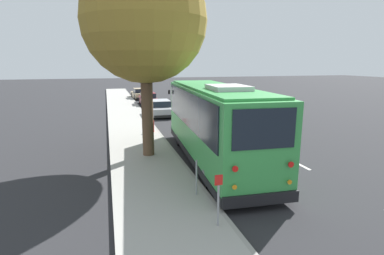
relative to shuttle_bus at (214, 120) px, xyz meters
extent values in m
plane|color=#28282B|center=(0.07, -0.50, -1.92)|extent=(160.00, 160.00, 0.00)
cube|color=#A3A099|center=(0.07, 3.08, -1.85)|extent=(80.00, 3.00, 0.15)
cube|color=gray|center=(0.07, 1.51, -1.85)|extent=(80.00, 0.14, 0.15)
cube|color=green|center=(0.00, 0.00, -0.13)|extent=(10.03, 3.02, 3.08)
cube|color=black|center=(0.00, 0.00, -1.53)|extent=(10.08, 3.08, 0.28)
cube|color=black|center=(0.00, 0.00, 0.55)|extent=(9.23, 3.06, 1.48)
cube|color=black|center=(4.97, -0.31, 0.55)|extent=(0.16, 2.11, 1.55)
cube|color=black|center=(-4.96, 0.31, 0.66)|extent=(0.15, 1.94, 1.18)
cube|color=black|center=(4.97, -0.31, 1.27)|extent=(0.15, 1.74, 0.22)
cube|color=green|center=(0.00, 0.00, 1.45)|extent=(9.41, 2.76, 0.10)
cube|color=silver|center=(-1.76, 0.11, 1.57)|extent=(1.90, 1.48, 0.20)
cube|color=black|center=(4.99, -0.31, -1.49)|extent=(0.25, 2.44, 0.36)
cube|color=black|center=(-4.98, 0.31, -1.49)|extent=(0.25, 2.44, 0.36)
cylinder|color=red|center=(-4.98, 1.18, -0.44)|extent=(0.04, 0.18, 0.18)
cylinder|color=orange|center=(-4.98, 1.18, -0.99)|extent=(0.04, 0.14, 0.14)
cylinder|color=red|center=(-5.09, -0.55, -0.44)|extent=(0.04, 0.18, 0.18)
cylinder|color=orange|center=(-5.09, -0.55, -0.99)|extent=(0.04, 0.14, 0.14)
cube|color=white|center=(5.09, 0.49, -1.32)|extent=(0.06, 0.32, 0.18)
cube|color=white|center=(4.99, -1.12, -1.32)|extent=(0.06, 0.32, 0.18)
cube|color=black|center=(4.73, 1.07, 0.84)|extent=(0.07, 0.10, 0.24)
cylinder|color=black|center=(2.99, 0.87, -1.46)|extent=(0.94, 0.36, 0.92)
cylinder|color=slate|center=(2.99, 0.87, -1.46)|extent=(0.43, 0.35, 0.42)
cylinder|color=black|center=(2.86, -1.23, -1.46)|extent=(0.94, 0.36, 0.92)
cylinder|color=slate|center=(2.86, -1.23, -1.46)|extent=(0.43, 0.35, 0.42)
cylinder|color=black|center=(-2.70, 1.22, -1.46)|extent=(0.94, 0.36, 0.92)
cylinder|color=slate|center=(-2.70, 1.22, -1.46)|extent=(0.43, 0.35, 0.42)
cylinder|color=black|center=(-2.83, -0.88, -1.46)|extent=(0.94, 0.36, 0.92)
cylinder|color=slate|center=(-2.83, -0.88, -1.46)|extent=(0.43, 0.35, 0.42)
cube|color=#A8AAAF|center=(12.92, 0.17, -1.43)|extent=(4.45, 1.84, 0.65)
cube|color=black|center=(12.80, 0.17, -0.87)|extent=(2.12, 1.55, 0.48)
cube|color=#A8AAAF|center=(12.80, 0.17, -0.63)|extent=(2.04, 1.52, 0.05)
cube|color=black|center=(15.15, 0.13, -1.66)|extent=(0.11, 1.70, 0.20)
cube|color=black|center=(10.69, 0.22, -1.66)|extent=(0.11, 1.70, 0.20)
cylinder|color=black|center=(14.33, 0.95, -1.59)|extent=(0.67, 0.21, 0.67)
cylinder|color=slate|center=(14.33, 0.95, -1.59)|extent=(0.31, 0.23, 0.30)
cylinder|color=black|center=(14.30, -0.66, -1.59)|extent=(0.67, 0.21, 0.67)
cylinder|color=slate|center=(14.30, -0.66, -1.59)|extent=(0.31, 0.23, 0.30)
cylinder|color=black|center=(11.54, 1.00, -1.59)|extent=(0.67, 0.21, 0.67)
cylinder|color=slate|center=(11.54, 1.00, -1.59)|extent=(0.31, 0.23, 0.30)
cylinder|color=black|center=(11.51, -0.60, -1.59)|extent=(0.67, 0.21, 0.67)
cylinder|color=slate|center=(11.51, -0.60, -1.59)|extent=(0.31, 0.23, 0.30)
cube|color=maroon|center=(19.79, 0.30, -1.45)|extent=(4.33, 1.86, 0.63)
cube|color=black|center=(19.68, 0.30, -0.89)|extent=(2.07, 1.55, 0.48)
cube|color=maroon|center=(19.68, 0.30, -0.65)|extent=(1.99, 1.51, 0.05)
cube|color=black|center=(21.95, 0.22, -1.66)|extent=(0.14, 1.66, 0.20)
cube|color=black|center=(17.63, 0.37, -1.66)|extent=(0.14, 1.66, 0.20)
cylinder|color=black|center=(21.16, 1.03, -1.60)|extent=(0.65, 0.22, 0.65)
cylinder|color=slate|center=(21.16, 1.03, -1.60)|extent=(0.30, 0.23, 0.29)
cylinder|color=black|center=(21.11, -0.53, -1.60)|extent=(0.65, 0.22, 0.65)
cylinder|color=slate|center=(21.11, -0.53, -1.60)|extent=(0.30, 0.23, 0.29)
cylinder|color=black|center=(18.47, 1.12, -1.60)|extent=(0.65, 0.22, 0.65)
cylinder|color=slate|center=(18.47, 1.12, -1.60)|extent=(0.30, 0.23, 0.29)
cylinder|color=black|center=(18.42, -0.44, -1.60)|extent=(0.65, 0.22, 0.65)
cylinder|color=slate|center=(18.42, -0.44, -1.60)|extent=(0.30, 0.23, 0.29)
cube|color=tan|center=(25.77, 0.51, -1.44)|extent=(4.26, 1.99, 0.64)
cube|color=black|center=(25.66, 0.50, -0.88)|extent=(2.06, 1.61, 0.48)
cube|color=tan|center=(25.66, 0.50, -0.64)|extent=(1.98, 1.57, 0.05)
cube|color=black|center=(27.87, 0.65, -1.66)|extent=(0.19, 1.67, 0.20)
cube|color=black|center=(23.68, 0.38, -1.66)|extent=(0.19, 1.67, 0.20)
cylinder|color=black|center=(27.03, 1.38, -1.60)|extent=(0.67, 0.24, 0.66)
cylinder|color=slate|center=(27.03, 1.38, -1.60)|extent=(0.31, 0.24, 0.29)
cylinder|color=black|center=(27.13, -0.19, -1.60)|extent=(0.67, 0.24, 0.66)
cylinder|color=slate|center=(27.13, -0.19, -1.60)|extent=(0.31, 0.24, 0.29)
cylinder|color=black|center=(24.41, 1.21, -1.60)|extent=(0.67, 0.24, 0.66)
cylinder|color=slate|center=(24.41, 1.21, -1.60)|extent=(0.31, 0.24, 0.29)
cylinder|color=black|center=(24.51, -0.36, -1.60)|extent=(0.67, 0.24, 0.66)
cylinder|color=slate|center=(24.51, -0.36, -1.60)|extent=(0.31, 0.24, 0.29)
cylinder|color=brown|center=(1.35, 2.79, 0.32)|extent=(0.54, 0.54, 4.18)
sphere|color=olive|center=(1.35, 2.79, 4.32)|extent=(5.47, 5.47, 5.47)
cylinder|color=gray|center=(-5.54, 1.89, -1.20)|extent=(0.06, 0.06, 1.16)
cube|color=red|center=(-5.54, 1.89, -0.48)|extent=(0.02, 0.22, 0.28)
cylinder|color=gray|center=(-3.55, 1.89, -1.17)|extent=(0.06, 0.06, 1.20)
cylinder|color=red|center=(6.07, 1.90, -1.45)|extent=(0.22, 0.22, 0.65)
sphere|color=red|center=(6.07, 1.90, -1.06)|extent=(0.20, 0.20, 0.20)
cube|color=silver|center=(-1.05, -3.51, -1.92)|extent=(2.40, 0.14, 0.01)
cube|color=silver|center=(4.95, -3.51, -1.92)|extent=(2.40, 0.14, 0.01)
camera|label=1|loc=(-12.36, 4.56, 2.49)|focal=28.00mm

